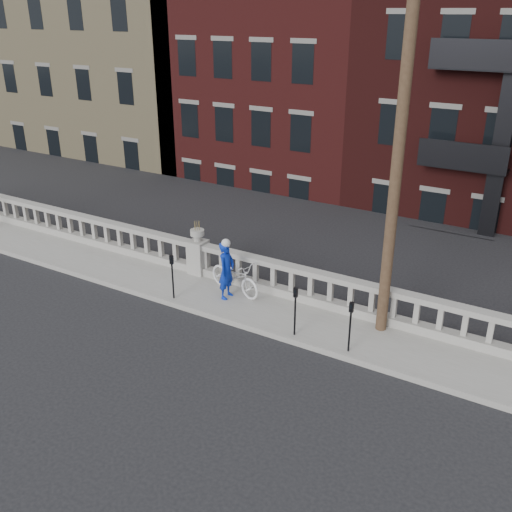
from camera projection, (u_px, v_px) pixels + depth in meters
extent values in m
plane|color=black|center=(112.00, 331.00, 15.25)|extent=(120.00, 120.00, 0.00)
cube|color=gray|center=(181.00, 286.00, 17.58)|extent=(32.00, 2.20, 0.15)
cube|color=gray|center=(199.00, 269.00, 18.25)|extent=(28.00, 0.34, 0.25)
cube|color=gray|center=(198.00, 245.00, 17.92)|extent=(28.00, 0.34, 0.16)
cube|color=gray|center=(198.00, 257.00, 18.08)|extent=(0.55, 0.55, 1.10)
cylinder|color=gray|center=(198.00, 238.00, 17.82)|extent=(0.24, 0.24, 0.20)
cylinder|color=gray|center=(197.00, 232.00, 17.75)|extent=(0.44, 0.44, 0.18)
cube|color=#605E59|center=(208.00, 336.00, 19.60)|extent=(36.00, 0.50, 5.15)
cube|color=black|center=(399.00, 225.00, 37.75)|extent=(80.00, 44.00, 0.50)
cube|color=#595651|center=(227.00, 291.00, 24.04)|extent=(16.00, 7.00, 4.00)
cube|color=tan|center=(140.00, 57.00, 37.75)|extent=(18.00, 16.00, 20.00)
cube|color=#4B1615|center=(309.00, 123.00, 32.03)|extent=(10.00, 14.00, 14.00)
cube|color=#350F0E|center=(499.00, 128.00, 27.02)|extent=(10.00, 14.00, 15.50)
cylinder|color=#422D1E|center=(400.00, 140.00, 13.10)|extent=(0.28, 0.28, 10.00)
cylinder|color=black|center=(173.00, 281.00, 16.47)|extent=(0.05, 0.05, 1.10)
cube|color=black|center=(171.00, 260.00, 16.20)|extent=(0.10, 0.08, 0.26)
cube|color=black|center=(170.00, 259.00, 16.15)|extent=(0.06, 0.01, 0.08)
cylinder|color=black|center=(295.00, 316.00, 14.60)|extent=(0.05, 0.05, 1.10)
cube|color=black|center=(296.00, 292.00, 14.33)|extent=(0.10, 0.08, 0.26)
cube|color=black|center=(295.00, 292.00, 14.27)|extent=(0.06, 0.01, 0.08)
cylinder|color=black|center=(350.00, 332.00, 13.89)|extent=(0.05, 0.05, 1.10)
cube|color=black|center=(351.00, 307.00, 13.62)|extent=(0.10, 0.08, 0.26)
cube|color=black|center=(351.00, 306.00, 13.57)|extent=(0.06, 0.01, 0.08)
imported|color=white|center=(235.00, 276.00, 16.85)|extent=(2.07, 1.14, 1.03)
imported|color=#0B27A9|center=(227.00, 270.00, 16.41)|extent=(0.45, 0.65, 1.72)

